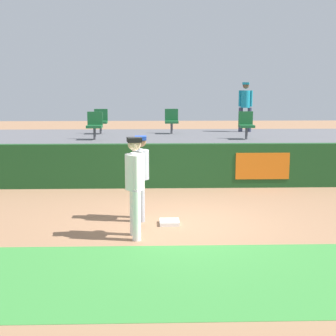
% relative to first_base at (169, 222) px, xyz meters
% --- Properties ---
extents(ground_plane, '(60.00, 60.00, 0.00)m').
position_rel_first_base_xyz_m(ground_plane, '(0.18, 0.08, -0.04)').
color(ground_plane, '#936B4C').
extents(grass_foreground_strip, '(18.00, 2.80, 0.01)m').
position_rel_first_base_xyz_m(grass_foreground_strip, '(0.18, -2.76, -0.04)').
color(grass_foreground_strip, '#388438').
rests_on(grass_foreground_strip, ground_plane).
extents(first_base, '(0.40, 0.40, 0.08)m').
position_rel_first_base_xyz_m(first_base, '(0.00, 0.00, 0.00)').
color(first_base, white).
rests_on(first_base, ground_plane).
extents(player_fielder_home, '(0.41, 0.60, 1.88)m').
position_rel_first_base_xyz_m(player_fielder_home, '(-0.66, -0.85, 1.05)').
color(player_fielder_home, white).
rests_on(player_fielder_home, ground_plane).
extents(player_runner_visitor, '(0.35, 0.50, 1.78)m').
position_rel_first_base_xyz_m(player_runner_visitor, '(-0.59, 0.36, 0.99)').
color(player_runner_visitor, '#9EA3AD').
rests_on(player_runner_visitor, ground_plane).
extents(field_wall, '(18.00, 0.26, 1.23)m').
position_rel_first_base_xyz_m(field_wall, '(0.19, 3.62, 0.58)').
color(field_wall, '#19471E').
rests_on(field_wall, ground_plane).
extents(bleacher_platform, '(18.00, 4.80, 1.20)m').
position_rel_first_base_xyz_m(bleacher_platform, '(0.18, 6.19, 0.56)').
color(bleacher_platform, '#59595E').
rests_on(bleacher_platform, ground_plane).
extents(seat_front_left, '(0.46, 0.44, 0.84)m').
position_rel_first_base_xyz_m(seat_front_left, '(-2.10, 5.06, 1.63)').
color(seat_front_left, '#4C4C51').
rests_on(seat_front_left, bleacher_platform).
extents(seat_back_left, '(0.46, 0.44, 0.84)m').
position_rel_first_base_xyz_m(seat_back_left, '(-2.12, 6.86, 1.63)').
color(seat_back_left, '#4C4C51').
rests_on(seat_back_left, bleacher_platform).
extents(seat_back_center, '(0.45, 0.44, 0.84)m').
position_rel_first_base_xyz_m(seat_back_center, '(0.30, 6.86, 1.63)').
color(seat_back_center, '#4C4C51').
rests_on(seat_back_center, bleacher_platform).
extents(seat_front_right, '(0.44, 0.44, 0.84)m').
position_rel_first_base_xyz_m(seat_front_right, '(2.52, 5.06, 1.63)').
color(seat_front_right, '#4C4C51').
rests_on(seat_front_right, bleacher_platform).
extents(spectator_hooded, '(0.47, 0.41, 1.74)m').
position_rel_first_base_xyz_m(spectator_hooded, '(2.94, 7.46, 2.17)').
color(spectator_hooded, '#33384C').
rests_on(spectator_hooded, bleacher_platform).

